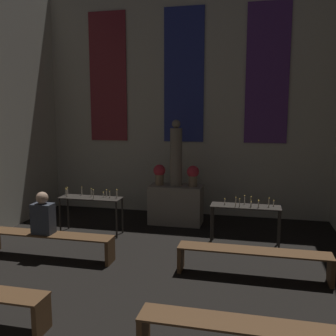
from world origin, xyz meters
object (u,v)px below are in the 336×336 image
(pew_second_right, at_px, (252,334))
(statue, at_px, (176,155))
(pew_back_left, at_px, (49,239))
(candle_rack_left, at_px, (91,202))
(altar, at_px, (176,204))
(pew_back_right, at_px, (253,257))
(flower_vase_right, at_px, (193,175))
(flower_vase_left, at_px, (159,173))
(candle_rack_right, at_px, (246,211))
(person_seated, at_px, (43,215))

(pew_second_right, bearing_deg, statue, 110.68)
(pew_back_left, bearing_deg, statue, 55.38)
(pew_second_right, bearing_deg, candle_rack_left, 133.54)
(candle_rack_left, bearing_deg, statue, 35.21)
(candle_rack_left, relative_size, pew_second_right, 0.56)
(altar, distance_m, pew_back_right, 3.05)
(pew_second_right, bearing_deg, pew_back_left, 149.01)
(flower_vase_right, height_order, pew_back_right, flower_vase_right)
(flower_vase_left, bearing_deg, candle_rack_right, -29.57)
(flower_vase_left, xyz_separation_m, pew_back_right, (2.12, -2.51, -0.82))
(flower_vase_left, bearing_deg, flower_vase_right, 0.00)
(candle_rack_left, bearing_deg, pew_back_left, -96.46)
(candle_rack_left, height_order, pew_second_right, candle_rack_left)
(altar, xyz_separation_m, candle_rack_right, (1.58, -1.11, 0.23))
(altar, distance_m, pew_back_left, 3.05)
(pew_back_right, bearing_deg, person_seated, 180.00)
(statue, bearing_deg, pew_back_right, -55.38)
(altar, bearing_deg, candle_rack_right, -35.23)
(statue, height_order, person_seated, statue)
(statue, relative_size, candle_rack_left, 1.13)
(altar, relative_size, statue, 0.80)
(flower_vase_right, relative_size, pew_second_right, 0.20)
(flower_vase_right, distance_m, pew_back_right, 2.96)
(pew_second_right, bearing_deg, pew_back_right, 90.00)
(person_seated, bearing_deg, pew_back_right, 0.00)
(statue, xyz_separation_m, pew_second_right, (1.73, -4.58, -1.24))
(flower_vase_left, distance_m, person_seated, 2.92)
(statue, xyz_separation_m, pew_back_left, (-1.73, -2.51, -1.24))
(flower_vase_right, bearing_deg, pew_back_left, -130.18)
(statue, bearing_deg, pew_second_right, -69.32)
(flower_vase_left, height_order, candle_rack_left, flower_vase_left)
(pew_second_right, bearing_deg, candle_rack_right, 92.53)
(candle_rack_left, bearing_deg, pew_second_right, -46.46)
(pew_back_left, bearing_deg, candle_rack_left, 83.54)
(statue, xyz_separation_m, person_seated, (-1.82, -2.51, -0.81))
(statue, xyz_separation_m, pew_back_right, (1.73, -2.51, -1.24))
(candle_rack_left, height_order, candle_rack_right, candle_rack_left)
(flower_vase_left, xyz_separation_m, flower_vase_right, (0.77, 0.00, 0.00))
(candle_rack_left, bearing_deg, pew_back_right, -22.92)
(pew_second_right, relative_size, person_seated, 3.15)
(pew_back_right, bearing_deg, candle_rack_left, 157.08)
(altar, bearing_deg, candle_rack_left, -144.79)
(altar, relative_size, flower_vase_right, 2.55)
(altar, bearing_deg, flower_vase_left, 180.00)
(candle_rack_left, relative_size, candle_rack_right, 1.00)
(altar, height_order, candle_rack_right, candle_rack_right)
(statue, relative_size, person_seated, 2.01)
(statue, height_order, flower_vase_left, statue)
(altar, bearing_deg, pew_second_right, -69.32)
(flower_vase_left, distance_m, pew_second_right, 5.11)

